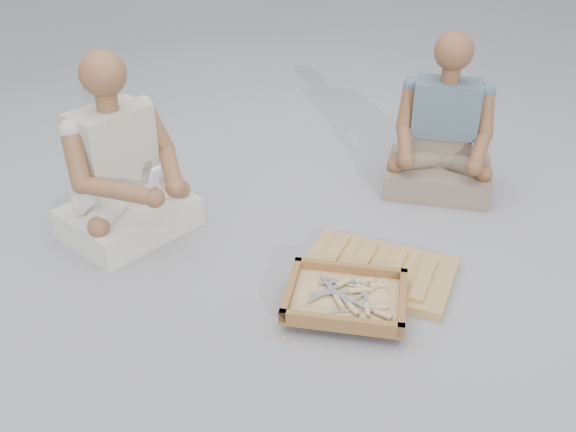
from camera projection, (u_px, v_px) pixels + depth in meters
The scene contains 31 objects.
ground at pixel (275, 286), 2.65m from camera, with size 60.00×60.00×0.00m, color #96969B.
carved_panel at pixel (377, 271), 2.70m from camera, with size 0.62×0.41×0.04m, color olive.
tool_tray at pixel (346, 298), 2.48m from camera, with size 0.55×0.48×0.06m.
chisel_0 at pixel (359, 281), 2.55m from camera, with size 0.20×0.13×0.02m.
chisel_1 at pixel (352, 291), 2.49m from camera, with size 0.19×0.14×0.02m.
chisel_2 at pixel (359, 287), 2.53m from camera, with size 0.22×0.02×0.02m.
chisel_3 at pixel (367, 307), 2.41m from camera, with size 0.11×0.21×0.02m.
chisel_4 at pixel (374, 308), 2.41m from camera, with size 0.19×0.14×0.02m.
chisel_5 at pixel (337, 299), 2.45m from camera, with size 0.17×0.17×0.02m.
chisel_6 at pixel (364, 319), 2.35m from camera, with size 0.19×0.15×0.02m.
chisel_7 at pixel (350, 306), 2.41m from camera, with size 0.19×0.14×0.02m.
chisel_8 at pixel (373, 287), 2.52m from camera, with size 0.09×0.21×0.02m.
chisel_9 at pixel (378, 313), 2.38m from camera, with size 0.22×0.05×0.02m.
chisel_10 at pixel (373, 285), 2.54m from camera, with size 0.21×0.09×0.02m.
chisel_11 at pixel (339, 285), 2.52m from camera, with size 0.11×0.21×0.02m.
wood_chip_0 at pixel (410, 348), 2.32m from camera, with size 0.02×0.01×0.00m, color #D5AE7D.
wood_chip_1 at pixel (302, 293), 2.60m from camera, with size 0.02×0.01×0.00m, color #D5AE7D.
wood_chip_2 at pixel (409, 309), 2.51m from camera, with size 0.02×0.01×0.00m, color #D5AE7D.
wood_chip_3 at pixel (280, 273), 2.72m from camera, with size 0.02×0.01×0.00m, color #D5AE7D.
wood_chip_4 at pixel (298, 320), 2.46m from camera, with size 0.02×0.01×0.00m, color #D5AE7D.
wood_chip_5 at pixel (283, 337), 2.37m from camera, with size 0.02×0.01×0.00m, color #D5AE7D.
wood_chip_6 at pixel (413, 307), 2.53m from camera, with size 0.02×0.01×0.00m, color #D5AE7D.
wood_chip_7 at pixel (370, 275), 2.71m from camera, with size 0.02×0.01×0.00m, color #D5AE7D.
wood_chip_8 at pixel (296, 344), 2.34m from camera, with size 0.02×0.01×0.00m, color #D5AE7D.
wood_chip_9 at pixel (315, 310), 2.51m from camera, with size 0.02×0.01×0.00m, color #D5AE7D.
wood_chip_10 at pixel (397, 322), 2.45m from camera, with size 0.02×0.01×0.00m, color #D5AE7D.
wood_chip_11 at pixel (347, 255), 2.84m from camera, with size 0.02×0.01×0.00m, color #D5AE7D.
wood_chip_12 at pixel (301, 265), 2.77m from camera, with size 0.02×0.01×0.00m, color #D5AE7D.
craftsman at pixel (122, 175), 2.87m from camera, with size 0.63×0.63×0.85m.
companion at pixel (442, 140), 3.26m from camera, with size 0.61×0.53×0.81m.
mobile_phone at pixel (154, 178), 2.60m from camera, with size 0.05×0.05×0.10m.
Camera 1 is at (1.02, -1.87, 1.60)m, focal length 40.00 mm.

